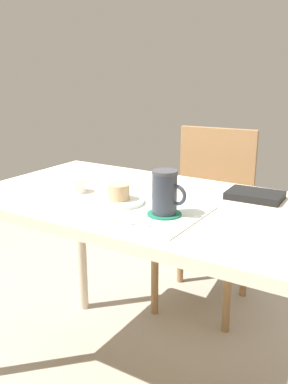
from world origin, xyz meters
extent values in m
cylinder|color=beige|center=(-0.57, 0.29, 0.35)|extent=(0.05, 0.05, 0.70)
cube|color=beige|center=(0.00, 0.00, 0.72)|extent=(1.24, 0.68, 0.04)
cylinder|color=#997047|center=(0.11, 0.47, 0.21)|extent=(0.04, 0.04, 0.43)
cylinder|color=#997047|center=(-0.24, 0.43, 0.21)|extent=(0.04, 0.04, 0.43)
cylinder|color=#997047|center=(0.07, 0.82, 0.21)|extent=(0.04, 0.04, 0.43)
cylinder|color=#997047|center=(-0.28, 0.78, 0.21)|extent=(0.04, 0.04, 0.43)
cube|color=#997047|center=(-0.08, 0.63, 0.45)|extent=(0.47, 0.47, 0.04)
cube|color=#997047|center=(-0.11, 0.82, 0.67)|extent=(0.39, 0.08, 0.41)
cube|color=silver|center=(0.02, -0.12, 0.74)|extent=(0.40, 0.32, 0.00)
cylinder|color=silver|center=(-0.06, -0.10, 0.75)|extent=(0.16, 0.16, 0.01)
cylinder|color=tan|center=(-0.06, -0.10, 0.78)|extent=(0.07, 0.07, 0.05)
cylinder|color=#196B4C|center=(0.12, -0.12, 0.74)|extent=(0.10, 0.10, 0.00)
cylinder|color=#2D333D|center=(0.12, -0.12, 0.81)|extent=(0.07, 0.07, 0.12)
cylinder|color=#3D3D42|center=(0.12, -0.12, 0.87)|extent=(0.08, 0.08, 0.01)
torus|color=#2D333D|center=(0.16, -0.12, 0.81)|extent=(0.06, 0.01, 0.06)
cylinder|color=silver|center=(0.07, -0.24, 0.75)|extent=(0.13, 0.04, 0.01)
cylinder|color=white|center=(-0.27, -0.07, 0.76)|extent=(0.07, 0.07, 0.05)
cube|color=black|center=(0.29, 0.19, 0.75)|extent=(0.18, 0.13, 0.02)
camera|label=1|loc=(0.70, -1.17, 1.16)|focal=40.00mm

